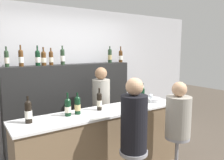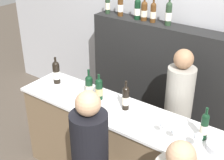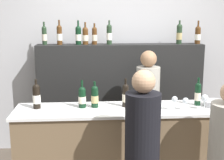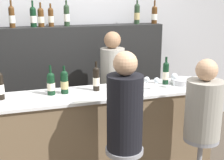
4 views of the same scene
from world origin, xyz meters
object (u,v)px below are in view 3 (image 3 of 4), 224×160
object	(u,v)px
wine_bottle_counter_1	(82,97)
bartender	(147,115)
wine_glass_0	(175,100)
wine_glass_2	(205,98)
wine_bottle_backbar_3	(85,36)
wine_bottle_backbar_4	(94,35)
wine_bottle_backbar_6	(179,34)
wine_bottle_counter_4	(198,94)
wine_bottle_backbar_2	(78,35)
wine_bottle_backbar_5	(109,34)
wine_bottle_backbar_1	(59,35)
wine_bottle_counter_0	(36,96)
wine_glass_1	(186,101)
guest_seated_left	(143,124)
wine_bottle_counter_3	(125,95)
wine_bottle_backbar_0	(44,35)
wine_bottle_counter_2	(95,96)
metal_bowl	(215,103)

from	to	relation	value
wine_bottle_counter_1	bartender	xyz separation A→B (m)	(0.81, 0.52, -0.39)
wine_glass_0	wine_glass_2	xyz separation A→B (m)	(0.32, 0.00, 0.01)
wine_bottle_counter_1	wine_bottle_backbar_3	xyz separation A→B (m)	(0.03, 1.04, 0.58)
wine_bottle_backbar_4	wine_bottle_backbar_6	xyz separation A→B (m)	(1.18, 0.00, 0.02)
wine_bottle_backbar_3	wine_bottle_backbar_6	bearing A→B (deg)	-0.00
wine_bottle_backbar_6	wine_bottle_counter_4	bearing A→B (deg)	-93.30
wine_bottle_backbar_4	wine_glass_2	size ratio (longest dim) A/B	1.75
bartender	wine_bottle_counter_4	bearing A→B (deg)	-48.37
wine_bottle_backbar_2	wine_bottle_backbar_3	xyz separation A→B (m)	(0.09, 0.00, -0.01)
wine_glass_2	wine_bottle_backbar_5	bearing A→B (deg)	127.70
bartender	wine_bottle_backbar_3	bearing A→B (deg)	146.37
wine_bottle_backbar_1	wine_glass_2	xyz separation A→B (m)	(1.61, -1.21, -0.59)
wine_bottle_counter_0	wine_bottle_backbar_2	world-z (taller)	wine_bottle_backbar_2
wine_glass_1	guest_seated_left	distance (m)	0.73
wine_bottle_backbar_3	wine_glass_2	xyz separation A→B (m)	(1.26, -1.21, -0.58)
wine_bottle_backbar_3	wine_bottle_backbar_5	size ratio (longest dim) A/B	0.93
wine_bottle_backbar_1	wine_glass_0	distance (m)	1.86
wine_bottle_backbar_4	wine_bottle_counter_3	bearing A→B (deg)	-73.16
wine_bottle_counter_1	wine_bottle_backbar_0	distance (m)	1.30
wine_bottle_backbar_2	wine_bottle_backbar_6	size ratio (longest dim) A/B	1.01
wine_bottle_counter_0	wine_glass_2	world-z (taller)	wine_bottle_counter_0
wine_bottle_counter_2	wine_bottle_backbar_0	size ratio (longest dim) A/B	0.93
wine_bottle_backbar_5	wine_glass_2	xyz separation A→B (m)	(0.93, -1.21, -0.60)
wine_bottle_counter_2	wine_bottle_counter_3	size ratio (longest dim) A/B	0.92
wine_glass_1	bartender	distance (m)	0.83
wine_bottle_backbar_6	guest_seated_left	distance (m)	1.99
wine_bottle_backbar_4	wine_bottle_backbar_6	world-z (taller)	wine_bottle_backbar_6
wine_bottle_counter_1	wine_bottle_backbar_4	bearing A→B (deg)	81.56
wine_bottle_counter_1	wine_bottle_backbar_3	bearing A→B (deg)	88.37
wine_bottle_counter_1	wine_bottle_backbar_5	size ratio (longest dim) A/B	0.93
wine_bottle_counter_1	wine_bottle_backbar_4	world-z (taller)	wine_bottle_backbar_4
wine_bottle_backbar_1	wine_bottle_counter_3	bearing A→B (deg)	-52.79
wine_bottle_backbar_5	bartender	bearing A→B (deg)	-48.80
wine_bottle_counter_2	wine_bottle_counter_1	bearing A→B (deg)	180.00
wine_bottle_counter_3	metal_bowl	bearing A→B (deg)	-2.99
guest_seated_left	wine_bottle_backbar_3	bearing A→B (deg)	107.04
wine_bottle_backbar_2	wine_bottle_backbar_5	size ratio (longest dim) A/B	1.00
metal_bowl	wine_bottle_counter_2	bearing A→B (deg)	177.76
wine_bottle_backbar_5	guest_seated_left	distance (m)	1.84
wine_bottle_counter_2	guest_seated_left	size ratio (longest dim) A/B	0.33
wine_bottle_counter_3	bartender	world-z (taller)	bartender
wine_glass_1	wine_bottle_counter_3	bearing A→B (deg)	164.75
wine_bottle_backbar_1	wine_bottle_counter_0	bearing A→B (deg)	-98.98
wine_bottle_backbar_1	metal_bowl	xyz separation A→B (m)	(1.78, -1.09, -0.69)
wine_bottle_backbar_0	wine_bottle_backbar_3	size ratio (longest dim) A/B	1.02
wine_bottle_backbar_3	wine_bottle_counter_3	bearing A→B (deg)	-67.09
wine_bottle_backbar_6	wine_bottle_backbar_2	bearing A→B (deg)	180.00
wine_bottle_counter_0	metal_bowl	world-z (taller)	wine_bottle_counter_0
wine_bottle_backbar_2	wine_glass_0	size ratio (longest dim) A/B	2.15
bartender	wine_glass_1	bearing A→B (deg)	-68.33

